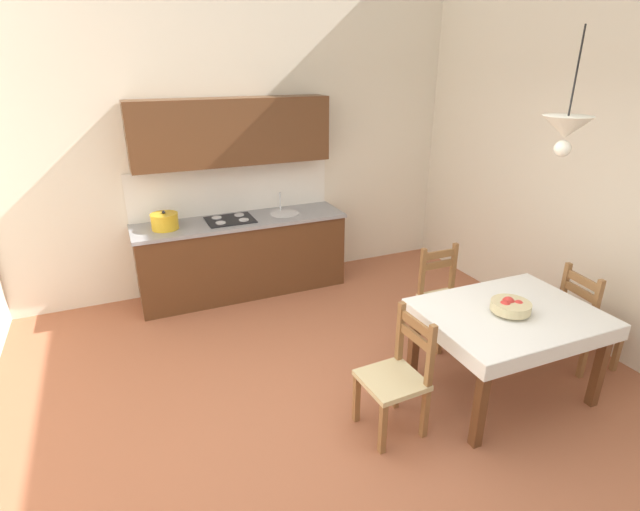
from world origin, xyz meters
TOP-DOWN VIEW (x-y plane):
  - ground_plane at (0.00, 0.00)m, footprint 5.82×6.22m
  - wall_back at (0.00, 2.87)m, footprint 5.82×0.12m
  - kitchen_cabinetry at (-0.15, 2.54)m, footprint 2.37×0.63m
  - dining_table at (1.28, -0.19)m, footprint 1.36×1.05m
  - dining_chair_kitchen_side at (1.35, 0.69)m, footprint 0.43×0.43m
  - dining_chair_window_side at (2.24, -0.17)m, footprint 0.47×0.47m
  - dining_chair_tv_side at (0.26, -0.20)m, footprint 0.44×0.44m
  - fruit_bowl at (1.25, -0.21)m, footprint 0.30×0.30m
  - pendant_lamp at (1.37, -0.31)m, footprint 0.32×0.32m

SIDE VIEW (x-z plane):
  - ground_plane at x=0.00m, z-range -0.10..0.00m
  - dining_chair_kitchen_side at x=1.35m, z-range -0.02..0.91m
  - dining_chair_window_side at x=2.24m, z-range -0.02..0.91m
  - dining_chair_tv_side at x=0.26m, z-range -0.02..0.91m
  - dining_table at x=1.28m, z-range 0.25..1.01m
  - fruit_bowl at x=1.25m, z-range 0.75..0.87m
  - kitchen_cabinetry at x=-0.15m, z-range -0.24..1.96m
  - wall_back at x=0.00m, z-range 0.00..4.17m
  - pendant_lamp at x=1.37m, z-range 1.75..2.55m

